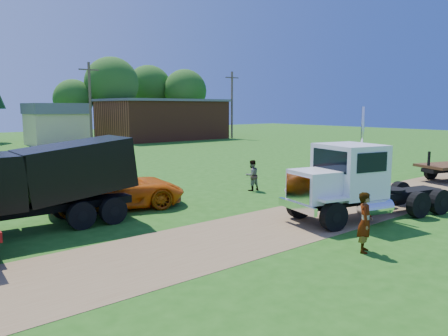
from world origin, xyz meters
TOP-DOWN VIEW (x-y plane):
  - ground at (0.00, 0.00)m, footprint 140.00×140.00m
  - dirt_track at (0.00, 0.00)m, footprint 120.00×4.20m
  - white_semi_tractor at (1.18, -1.11)m, footprint 7.30×3.78m
  - black_dump_truck at (-8.43, 5.08)m, footprint 7.34×2.41m
  - orange_pickup at (-4.85, 6.40)m, footprint 6.26×4.17m
  - spectator_a at (-1.73, -3.62)m, footprint 0.79×0.72m
  - spectator_b at (2.25, 5.55)m, footprint 0.82×0.66m
  - brick_building at (18.00, 40.00)m, footprint 15.40×10.40m
  - tan_shed at (4.00, 40.00)m, footprint 6.20×5.40m
  - utility_poles at (6.00, 35.00)m, footprint 42.20×0.28m
  - tree_row at (3.53, 49.29)m, footprint 55.23×12.98m

SIDE VIEW (x-z plane):
  - ground at x=0.00m, z-range 0.00..0.00m
  - dirt_track at x=0.00m, z-range 0.00..0.01m
  - spectator_b at x=2.25m, z-range 0.00..1.59m
  - orange_pickup at x=-4.85m, z-range 0.00..1.60m
  - spectator_a at x=-1.73m, z-range 0.00..1.81m
  - white_semi_tractor at x=1.18m, z-range -0.68..3.62m
  - black_dump_truck at x=-8.43m, z-range 0.16..3.32m
  - tan_shed at x=4.00m, z-range 0.07..4.77m
  - brick_building at x=18.00m, z-range 0.01..5.31m
  - utility_poles at x=6.00m, z-range 0.21..9.21m
  - tree_row at x=3.53m, z-range 1.10..12.79m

